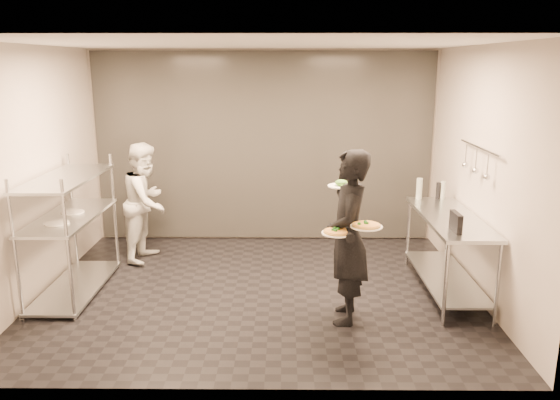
{
  "coord_description": "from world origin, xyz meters",
  "views": [
    {
      "loc": [
        0.31,
        -5.96,
        2.6
      ],
      "look_at": [
        0.25,
        0.0,
        1.1
      ],
      "focal_mm": 35.0,
      "sensor_mm": 36.0,
      "label": 1
    }
  ],
  "objects_px": {
    "bottle_dark": "(438,191)",
    "salad_plate": "(341,184)",
    "chef": "(146,202)",
    "pizza_plate_near": "(337,232)",
    "bottle_clear": "(443,190)",
    "pizza_plate_far": "(366,225)",
    "pos_monitor": "(456,222)",
    "waiter": "(348,237)",
    "prep_counter": "(448,241)",
    "bottle_green": "(419,189)",
    "pass_rack": "(70,228)"
  },
  "relations": [
    {
      "from": "waiter",
      "to": "pos_monitor",
      "type": "xyz_separation_m",
      "value": [
        1.12,
        0.13,
        0.13
      ]
    },
    {
      "from": "bottle_dark",
      "to": "salad_plate",
      "type": "bearing_deg",
      "value": -138.39
    },
    {
      "from": "bottle_dark",
      "to": "pizza_plate_far",
      "type": "bearing_deg",
      "value": -123.79
    },
    {
      "from": "pass_rack",
      "to": "pizza_plate_near",
      "type": "distance_m",
      "value": 3.12
    },
    {
      "from": "waiter",
      "to": "chef",
      "type": "relative_size",
      "value": 1.12
    },
    {
      "from": "bottle_clear",
      "to": "pizza_plate_near",
      "type": "bearing_deg",
      "value": -130.7
    },
    {
      "from": "prep_counter",
      "to": "bottle_clear",
      "type": "height_order",
      "value": "bottle_clear"
    },
    {
      "from": "chef",
      "to": "salad_plate",
      "type": "relative_size",
      "value": 5.68
    },
    {
      "from": "pass_rack",
      "to": "pos_monitor",
      "type": "xyz_separation_m",
      "value": [
        4.21,
        -0.58,
        0.25
      ]
    },
    {
      "from": "chef",
      "to": "waiter",
      "type": "bearing_deg",
      "value": -115.44
    },
    {
      "from": "waiter",
      "to": "bottle_dark",
      "type": "relative_size",
      "value": 8.45
    },
    {
      "from": "bottle_green",
      "to": "bottle_clear",
      "type": "distance_m",
      "value": 0.3
    },
    {
      "from": "pizza_plate_far",
      "to": "pos_monitor",
      "type": "xyz_separation_m",
      "value": [
        0.97,
        0.37,
        -0.07
      ]
    },
    {
      "from": "salad_plate",
      "to": "bottle_dark",
      "type": "height_order",
      "value": "salad_plate"
    },
    {
      "from": "waiter",
      "to": "pizza_plate_far",
      "type": "xyz_separation_m",
      "value": [
        0.14,
        -0.23,
        0.2
      ]
    },
    {
      "from": "pizza_plate_near",
      "to": "prep_counter",
      "type": "bearing_deg",
      "value": 34.62
    },
    {
      "from": "waiter",
      "to": "bottle_clear",
      "type": "bearing_deg",
      "value": 143.64
    },
    {
      "from": "pass_rack",
      "to": "prep_counter",
      "type": "bearing_deg",
      "value": 0.03
    },
    {
      "from": "pass_rack",
      "to": "chef",
      "type": "height_order",
      "value": "chef"
    },
    {
      "from": "bottle_dark",
      "to": "pizza_plate_near",
      "type": "bearing_deg",
      "value": -129.68
    },
    {
      "from": "prep_counter",
      "to": "salad_plate",
      "type": "xyz_separation_m",
      "value": [
        -1.29,
        -0.41,
        0.75
      ]
    },
    {
      "from": "chef",
      "to": "bottle_clear",
      "type": "distance_m",
      "value": 3.88
    },
    {
      "from": "prep_counter",
      "to": "pos_monitor",
      "type": "height_order",
      "value": "pos_monitor"
    },
    {
      "from": "pos_monitor",
      "to": "bottle_dark",
      "type": "distance_m",
      "value": 1.4
    },
    {
      "from": "pass_rack",
      "to": "bottle_clear",
      "type": "relative_size",
      "value": 7.03
    },
    {
      "from": "pizza_plate_far",
      "to": "bottle_green",
      "type": "height_order",
      "value": "bottle_green"
    },
    {
      "from": "prep_counter",
      "to": "bottle_clear",
      "type": "xyz_separation_m",
      "value": [
        0.13,
        0.8,
        0.41
      ]
    },
    {
      "from": "chef",
      "to": "bottle_dark",
      "type": "xyz_separation_m",
      "value": [
        3.81,
        -0.3,
        0.23
      ]
    },
    {
      "from": "pizza_plate_far",
      "to": "salad_plate",
      "type": "distance_m",
      "value": 0.64
    },
    {
      "from": "bottle_dark",
      "to": "prep_counter",
      "type": "bearing_deg",
      "value": -95.59
    },
    {
      "from": "pizza_plate_near",
      "to": "bottle_green",
      "type": "bearing_deg",
      "value": 55.43
    },
    {
      "from": "pizza_plate_near",
      "to": "pos_monitor",
      "type": "height_order",
      "value": "pos_monitor"
    },
    {
      "from": "salad_plate",
      "to": "pos_monitor",
      "type": "distance_m",
      "value": 1.23
    },
    {
      "from": "pass_rack",
      "to": "waiter",
      "type": "xyz_separation_m",
      "value": [
        3.09,
        -0.71,
        0.12
      ]
    },
    {
      "from": "prep_counter",
      "to": "bottle_dark",
      "type": "bearing_deg",
      "value": 84.41
    },
    {
      "from": "prep_counter",
      "to": "bottle_green",
      "type": "relative_size",
      "value": 6.73
    },
    {
      "from": "pizza_plate_near",
      "to": "pizza_plate_far",
      "type": "relative_size",
      "value": 0.97
    },
    {
      "from": "prep_counter",
      "to": "salad_plate",
      "type": "relative_size",
      "value": 6.42
    },
    {
      "from": "bottle_clear",
      "to": "bottle_dark",
      "type": "xyz_separation_m",
      "value": [
        -0.05,
        0.0,
        -0.01
      ]
    },
    {
      "from": "chef",
      "to": "pizza_plate_near",
      "type": "bearing_deg",
      "value": -120.32
    },
    {
      "from": "salad_plate",
      "to": "pizza_plate_near",
      "type": "bearing_deg",
      "value": -98.94
    },
    {
      "from": "pizza_plate_near",
      "to": "bottle_dark",
      "type": "bearing_deg",
      "value": 50.32
    },
    {
      "from": "chef",
      "to": "bottle_green",
      "type": "xyz_separation_m",
      "value": [
        3.56,
        -0.3,
        0.26
      ]
    },
    {
      "from": "waiter",
      "to": "pizza_plate_near",
      "type": "bearing_deg",
      "value": -24.36
    },
    {
      "from": "prep_counter",
      "to": "pizza_plate_far",
      "type": "bearing_deg",
      "value": -139.02
    },
    {
      "from": "prep_counter",
      "to": "waiter",
      "type": "distance_m",
      "value": 1.45
    },
    {
      "from": "bottle_green",
      "to": "bottle_dark",
      "type": "relative_size",
      "value": 1.26
    },
    {
      "from": "waiter",
      "to": "pizza_plate_far",
      "type": "height_order",
      "value": "waiter"
    },
    {
      "from": "prep_counter",
      "to": "pizza_plate_far",
      "type": "relative_size",
      "value": 5.82
    },
    {
      "from": "chef",
      "to": "bottle_clear",
      "type": "bearing_deg",
      "value": -83.83
    }
  ]
}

